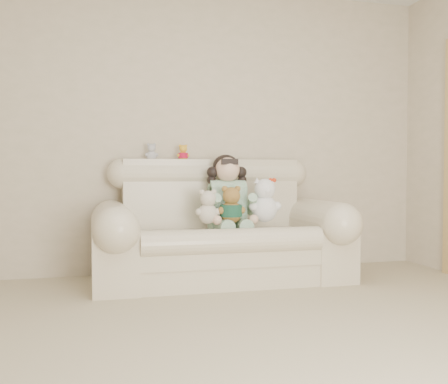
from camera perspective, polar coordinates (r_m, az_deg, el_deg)
The scene contains 9 objects.
floor at distance 2.58m, azimuth 7.78°, elevation -18.48°, with size 5.00×5.00×0.00m, color gray.
wall_back at distance 4.84m, azimuth -3.59°, elevation 6.76°, with size 4.50×4.50×0.00m, color beige.
sofa at distance 4.38m, azimuth -0.33°, elevation -3.03°, with size 2.10×0.95×1.03m, color beige, non-canonical shape.
seated_child at distance 4.46m, azimuth 0.35°, elevation 0.06°, with size 0.39×0.48×0.66m, color #317D49, non-canonical shape.
brown_teddy at distance 4.23m, azimuth 0.78°, elevation -1.00°, with size 0.23×0.18×0.36m, color brown, non-canonical shape.
white_cat at distance 4.37m, azimuth 4.42°, elevation -0.38°, with size 0.28×0.22×0.44m, color white, non-canonical shape.
cream_teddy at distance 4.19m, azimuth -1.77°, elevation -1.25°, with size 0.21×0.16×0.32m, color beige, non-canonical shape.
yellow_mini_bear at distance 4.66m, azimuth -4.48°, elevation 4.43°, with size 0.11×0.09×0.17m, color #F7AE34, non-canonical shape.
grey_mini_plush at distance 4.65m, azimuth -7.89°, elevation 4.48°, with size 0.12×0.09×0.18m, color #B8B9C0, non-canonical shape.
Camera 1 is at (-0.92, -2.23, 0.90)m, focal length 42.07 mm.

